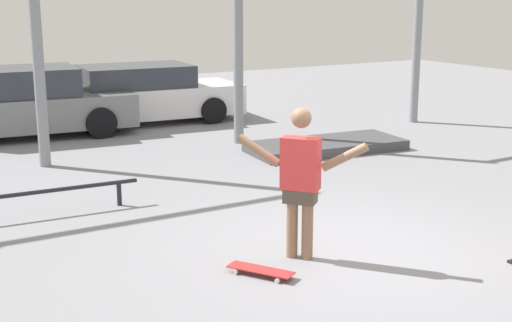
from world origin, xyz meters
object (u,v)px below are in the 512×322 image
(manual_pad, at_px, (326,146))
(grind_rail, at_px, (33,196))
(skateboarder, at_px, (300,176))
(parked_car_grey, at_px, (25,104))
(parked_car_white, at_px, (142,95))
(skateboard, at_px, (261,270))

(manual_pad, bearing_deg, grind_rail, -166.95)
(skateboarder, relative_size, parked_car_grey, 0.39)
(manual_pad, distance_m, parked_car_grey, 6.56)
(grind_rail, bearing_deg, parked_car_white, 56.75)
(skateboard, relative_size, parked_car_grey, 0.17)
(skateboarder, relative_size, grind_rail, 0.60)
(skateboard, distance_m, parked_car_white, 9.88)
(manual_pad, height_order, grind_rail, grind_rail)
(skateboard, relative_size, manual_pad, 0.25)
(skateboard, bearing_deg, manual_pad, 105.84)
(skateboarder, relative_size, skateboard, 2.36)
(skateboard, xyz_separation_m, parked_car_grey, (-0.41, 9.27, 0.65))
(skateboard, xyz_separation_m, parked_car_white, (2.38, 9.57, 0.60))
(manual_pad, distance_m, parked_car_white, 5.19)
(skateboard, distance_m, parked_car_grey, 9.31)
(skateboarder, relative_size, parked_car_white, 0.38)
(manual_pad, bearing_deg, skateboard, -132.22)
(skateboarder, bearing_deg, parked_car_grey, 146.82)
(grind_rail, distance_m, parked_car_white, 7.38)
(manual_pad, bearing_deg, parked_car_white, 112.42)
(grind_rail, xyz_separation_m, parked_car_grey, (1.25, 5.87, 0.40))
(skateboarder, height_order, parked_car_grey, skateboarder)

